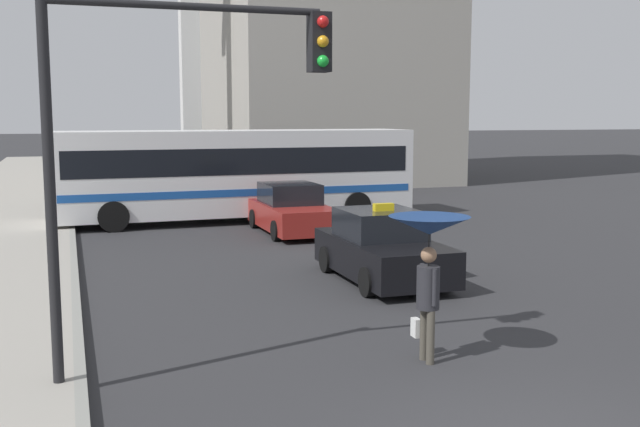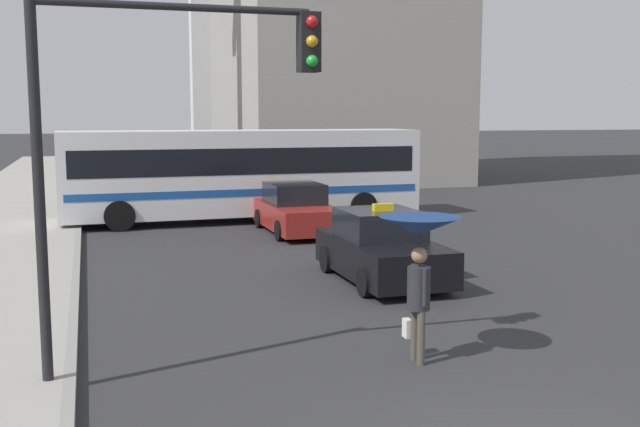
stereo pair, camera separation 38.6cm
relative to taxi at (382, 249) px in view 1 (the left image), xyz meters
The scene contains 5 objects.
taxi is the anchor object (origin of this frame).
sedan_red 7.06m from the taxi, 89.80° to the left, with size 1.91×4.28×1.50m.
city_bus 10.30m from the taxi, 95.33° to the left, with size 12.09×2.88×3.07m.
pedestrian_with_umbrella 5.54m from the taxi, 106.42° to the right, with size 1.17×1.17×2.15m.
traffic_light 7.64m from the taxi, 136.27° to the right, with size 3.75×0.38×5.26m.
Camera 1 is at (-4.81, -6.59, 3.58)m, focal length 42.00 mm.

